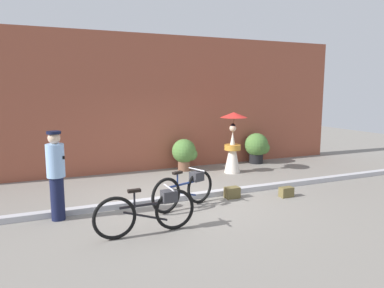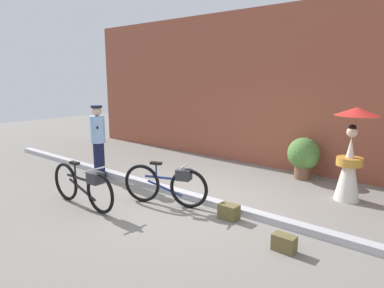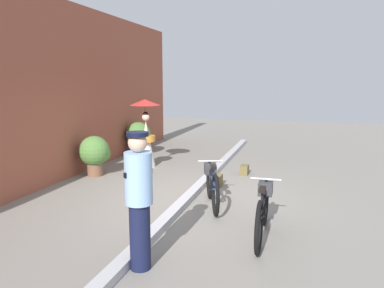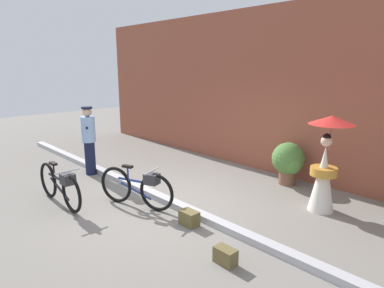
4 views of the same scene
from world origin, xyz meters
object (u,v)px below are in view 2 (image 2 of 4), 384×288
bicycle_far_side (84,185)px  person_with_parasol (351,154)px  backpack_spare (284,243)px  bicycle_near_officer (167,184)px  backpack_on_pavement (229,211)px  potted_plant_small (304,156)px  person_officer (98,139)px

bicycle_far_side → person_with_parasol: size_ratio=1.00×
backpack_spare → bicycle_near_officer: bearing=174.5°
backpack_spare → backpack_on_pavement: bearing=160.3°
potted_plant_small → backpack_spare: potted_plant_small is taller
bicycle_far_side → person_officer: person_officer is taller
person_with_parasol → backpack_on_pavement: size_ratio=5.51×
person_officer → person_with_parasol: 5.55m
bicycle_near_officer → person_officer: size_ratio=0.94×
potted_plant_small → backpack_on_pavement: bearing=-91.1°
potted_plant_small → bicycle_far_side: bearing=-119.3°
person_officer → backpack_spare: size_ratio=5.43×
backpack_on_pavement → person_officer: bearing=178.5°
bicycle_far_side → backpack_spare: size_ratio=5.74×
bicycle_far_side → person_officer: bearing=136.5°
bicycle_far_side → backpack_on_pavement: bicycle_far_side is taller
bicycle_far_side → potted_plant_small: bearing=60.7°
backpack_on_pavement → potted_plant_small: bearing=88.9°
bicycle_near_officer → backpack_spare: bearing=-5.5°
potted_plant_small → bicycle_near_officer: bearing=-111.9°
bicycle_far_side → backpack_spare: bicycle_far_side is taller
person_with_parasol → backpack_on_pavement: person_with_parasol is taller
backpack_on_pavement → backpack_spare: backpack_on_pavement is taller
bicycle_near_officer → bicycle_far_side: bearing=-136.5°
bicycle_far_side → potted_plant_small: size_ratio=1.85×
bicycle_near_officer → potted_plant_small: 3.55m
person_officer → backpack_on_pavement: bearing=-1.5°
person_with_parasol → backpack_on_pavement: 2.74m
backpack_spare → potted_plant_small: bearing=108.1°
backpack_on_pavement → backpack_spare: size_ratio=1.04×
bicycle_near_officer → backpack_spare: (2.47, -0.24, -0.29)m
person_with_parasol → backpack_spare: (-0.08, -2.71, -0.81)m
person_officer → backpack_spare: person_officer is taller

